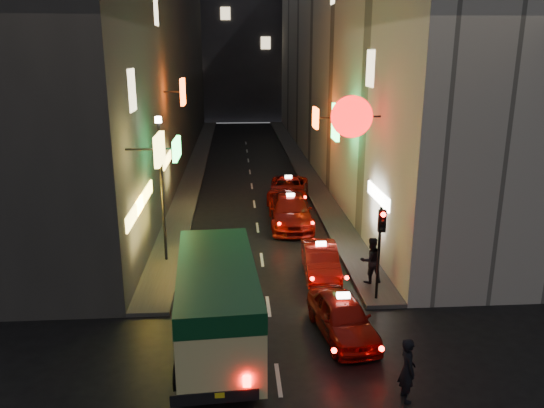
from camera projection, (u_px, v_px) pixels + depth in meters
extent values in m
cube|color=#353230|center=(143.00, 51.00, 40.68)|extent=(6.00, 52.00, 18.00)
cube|color=#F1CE54|center=(159.00, 149.00, 18.91)|extent=(0.18, 1.71, 1.07)
cube|color=#32FA60|center=(177.00, 149.00, 23.20)|extent=(0.18, 1.99, 0.87)
cube|color=#FB470C|center=(183.00, 92.00, 29.46)|extent=(0.18, 1.41, 1.46)
cube|color=#F1CE54|center=(135.00, 212.00, 20.24)|extent=(0.10, 3.42, 0.55)
cube|color=yellow|center=(144.00, 197.00, 22.42)|extent=(0.10, 3.98, 0.55)
cube|color=#F1CE54|center=(167.00, 160.00, 30.12)|extent=(0.10, 3.41, 0.55)
cube|color=#FFE5B2|center=(132.00, 90.00, 20.20)|extent=(0.06, 1.30, 1.60)
cube|color=#FFE5B2|center=(156.00, 9.00, 26.91)|extent=(0.06, 1.30, 1.60)
cube|color=#A5A197|center=(349.00, 51.00, 41.75)|extent=(6.00, 52.00, 18.00)
cylinder|color=#F20A0A|center=(352.00, 117.00, 22.03)|extent=(1.75, 0.18, 1.75)
cube|color=#32FA60|center=(336.00, 122.00, 26.57)|extent=(0.18, 1.36, 1.79)
cube|color=#FB470C|center=(315.00, 118.00, 32.51)|extent=(0.18, 1.57, 1.23)
cube|color=white|center=(379.00, 196.00, 22.60)|extent=(0.10, 3.32, 0.55)
cube|color=#FFE5B2|center=(371.00, 68.00, 23.56)|extent=(0.06, 1.30, 1.60)
cube|color=#333338|center=(241.00, 36.00, 71.34)|extent=(30.00, 10.00, 22.00)
cube|color=#44413F|center=(197.00, 164.00, 43.40)|extent=(1.50, 52.00, 0.15)
cube|color=#44413F|center=(300.00, 162.00, 43.97)|extent=(1.50, 52.00, 0.15)
cube|color=beige|center=(217.00, 302.00, 16.10)|extent=(2.67, 6.62, 2.38)
cube|color=#0C3C1E|center=(216.00, 274.00, 15.84)|extent=(2.69, 6.64, 0.60)
cube|color=black|center=(217.00, 290.00, 16.34)|extent=(2.54, 4.03, 0.54)
cube|color=black|center=(215.00, 396.00, 13.32)|extent=(2.23, 0.32, 0.32)
cube|color=#FF0A05|center=(181.00, 384.00, 13.08)|extent=(0.19, 0.06, 0.30)
cube|color=#FF0A05|center=(247.00, 382.00, 13.18)|extent=(0.19, 0.06, 0.30)
cylinder|color=black|center=(191.00, 307.00, 18.35)|extent=(0.24, 0.82, 0.82)
cylinder|color=black|center=(254.00, 374.00, 14.50)|extent=(0.24, 0.82, 0.82)
imported|color=maroon|center=(343.00, 314.00, 17.11)|extent=(2.66, 5.08, 1.54)
cube|color=white|center=(344.00, 289.00, 16.87)|extent=(0.44, 0.24, 0.16)
sphere|color=#FF0A05|center=(334.00, 351.00, 14.94)|extent=(0.16, 0.16, 0.16)
sphere|color=#FF0A05|center=(382.00, 349.00, 15.04)|extent=(0.16, 0.16, 0.16)
imported|color=maroon|center=(321.00, 258.00, 21.83)|extent=(2.11, 4.72, 1.48)
cube|color=white|center=(321.00, 239.00, 21.60)|extent=(0.43, 0.20, 0.16)
sphere|color=#FF0A05|center=(312.00, 279.00, 19.76)|extent=(0.16, 0.16, 0.16)
sphere|color=#FF0A05|center=(347.00, 278.00, 19.85)|extent=(0.16, 0.16, 0.16)
imported|color=maroon|center=(290.00, 208.00, 28.09)|extent=(2.48, 5.80, 1.83)
cube|color=white|center=(291.00, 190.00, 27.81)|extent=(0.42, 0.19, 0.16)
sphere|color=#FF0A05|center=(279.00, 224.00, 25.52)|extent=(0.16, 0.16, 0.16)
sphere|color=#FF0A05|center=(313.00, 223.00, 25.63)|extent=(0.16, 0.16, 0.16)
imported|color=maroon|center=(288.00, 188.00, 32.74)|extent=(2.93, 5.51, 1.67)
cube|color=white|center=(288.00, 173.00, 32.48)|extent=(0.44, 0.24, 0.16)
sphere|color=#FF0A05|center=(280.00, 198.00, 30.40)|extent=(0.16, 0.16, 0.16)
sphere|color=#FF0A05|center=(305.00, 197.00, 30.50)|extent=(0.16, 0.16, 0.16)
imported|color=black|center=(408.00, 366.00, 13.85)|extent=(0.47, 0.69, 2.03)
imported|color=black|center=(371.00, 257.00, 20.66)|extent=(0.87, 0.65, 2.09)
cylinder|color=black|center=(379.00, 254.00, 19.10)|extent=(0.10, 0.10, 3.50)
cube|color=black|center=(382.00, 221.00, 18.56)|extent=(0.26, 0.18, 0.80)
sphere|color=#FF0A05|center=(383.00, 215.00, 18.38)|extent=(0.18, 0.18, 0.18)
sphere|color=black|center=(383.00, 222.00, 18.46)|extent=(0.17, 0.17, 0.17)
sphere|color=black|center=(382.00, 229.00, 18.53)|extent=(0.17, 0.17, 0.17)
cylinder|color=black|center=(163.00, 193.00, 22.42)|extent=(0.12, 0.12, 6.00)
cylinder|color=#FFE5BF|center=(158.00, 120.00, 21.56)|extent=(0.28, 0.28, 0.25)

